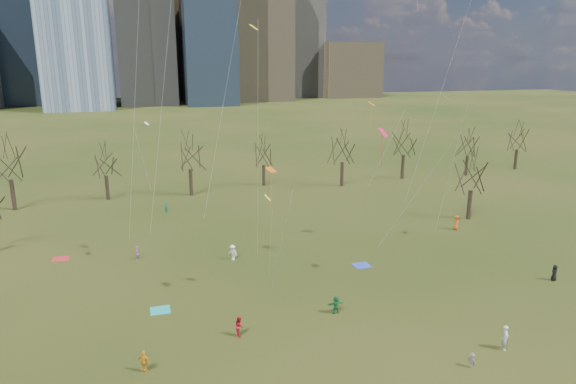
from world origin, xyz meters
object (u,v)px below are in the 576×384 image
object	(u,v)px
blanket_teal	(160,310)
person_1	(505,337)
person_2	(239,326)
blanket_navy	(362,265)
person_4	(144,362)
blanket_crimson	(61,259)

from	to	relation	value
blanket_teal	person_1	size ratio (longest dim) A/B	0.88
person_2	blanket_navy	bearing A→B (deg)	-59.85
person_2	person_4	world-z (taller)	person_2
person_1	blanket_navy	bearing A→B (deg)	45.31
blanket_crimson	person_2	bearing A→B (deg)	-53.55
person_2	person_4	bearing A→B (deg)	108.02
person_4	person_1	bearing A→B (deg)	-158.31
blanket_navy	person_2	distance (m)	17.31
person_1	person_4	world-z (taller)	person_1
blanket_crimson	blanket_navy	bearing A→B (deg)	-19.57
person_4	blanket_crimson	bearing A→B (deg)	-39.17
blanket_navy	blanket_crimson	xyz separation A→B (m)	(-29.14, 10.36, 0.00)
blanket_teal	person_4	distance (m)	8.64
blanket_navy	blanket_crimson	distance (m)	30.93
blanket_crimson	person_1	bearing A→B (deg)	-39.86
blanket_crimson	blanket_teal	bearing A→B (deg)	-57.01
person_2	blanket_teal	bearing A→B (deg)	39.96
blanket_teal	blanket_navy	bearing A→B (deg)	11.45
blanket_crimson	person_1	size ratio (longest dim) A/B	0.88
blanket_teal	blanket_crimson	bearing A→B (deg)	122.99
blanket_navy	person_4	bearing A→B (deg)	-149.48
blanket_crimson	person_4	size ratio (longest dim) A/B	1.03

